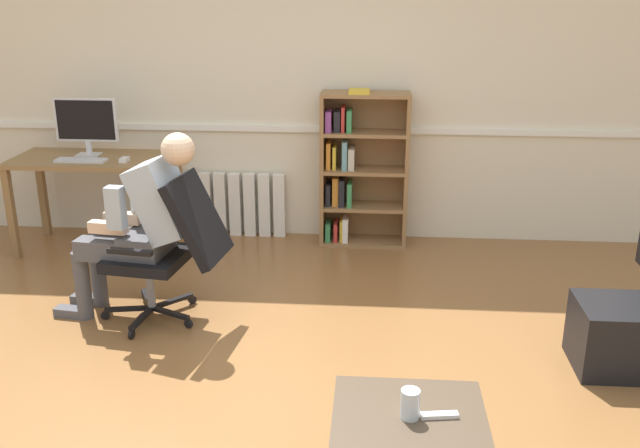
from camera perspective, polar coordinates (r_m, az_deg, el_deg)
ground_plane at (r=3.73m, az=-3.43°, el=-14.52°), size 18.00×18.00×0.00m
back_wall at (r=5.79m, az=-0.08°, el=12.00°), size 12.00×0.13×2.70m
computer_desk at (r=5.84m, az=-17.83°, el=4.14°), size 1.27×0.62×0.76m
imac_monitor at (r=5.86m, az=-18.49°, el=7.85°), size 0.50×0.14×0.45m
keyboard at (r=5.71m, az=-18.87°, el=4.93°), size 0.39×0.12×0.02m
computer_mouse at (r=5.60m, az=-15.62°, el=5.06°), size 0.06×0.10×0.03m
bookshelf at (r=5.70m, az=3.07°, el=4.39°), size 0.70×0.29×1.27m
radiator at (r=6.01m, az=-6.90°, el=1.60°), size 0.85×0.08×0.54m
office_chair at (r=4.45m, az=-12.08°, el=-1.58°), size 0.85×0.62×0.96m
person_seated at (r=4.49m, az=-14.43°, el=0.18°), size 0.99×0.44×1.23m
coffee_table at (r=2.98m, az=7.22°, el=-15.98°), size 0.62×0.51×0.42m
drinking_glass at (r=2.88m, az=7.34°, el=-14.31°), size 0.08×0.08×0.12m
spare_remote at (r=2.92m, az=9.69°, el=-15.08°), size 0.15×0.06×0.02m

